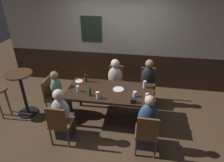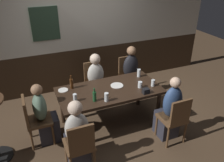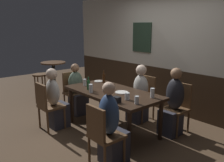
# 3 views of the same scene
# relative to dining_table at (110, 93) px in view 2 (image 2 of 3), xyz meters

# --- Properties ---
(ground_plane) EXTENTS (12.00, 12.00, 0.00)m
(ground_plane) POSITION_rel_dining_table_xyz_m (0.00, 0.00, -0.66)
(ground_plane) COLOR #4C3826
(wall_back) EXTENTS (6.40, 0.13, 2.60)m
(wall_back) POSITION_rel_dining_table_xyz_m (-0.01, 1.65, 0.64)
(wall_back) COLOR #332316
(wall_back) RESTS_ON ground_plane
(dining_table) EXTENTS (1.80, 0.90, 0.74)m
(dining_table) POSITION_rel_dining_table_xyz_m (0.00, 0.00, 0.00)
(dining_table) COLOR black
(dining_table) RESTS_ON ground_plane
(chair_head_west) EXTENTS (0.40, 0.40, 0.88)m
(chair_head_west) POSITION_rel_dining_table_xyz_m (-1.32, 0.00, -0.17)
(chair_head_west) COLOR brown
(chair_head_west) RESTS_ON ground_plane
(chair_right_far) EXTENTS (0.40, 0.40, 0.88)m
(chair_right_far) POSITION_rel_dining_table_xyz_m (0.79, 0.86, -0.17)
(chair_right_far) COLOR brown
(chair_right_far) RESTS_ON ground_plane
(chair_mid_far) EXTENTS (0.40, 0.40, 0.88)m
(chair_mid_far) POSITION_rel_dining_table_xyz_m (0.00, 0.86, -0.17)
(chair_mid_far) COLOR brown
(chair_mid_far) RESTS_ON ground_plane
(chair_left_near) EXTENTS (0.40, 0.40, 0.88)m
(chair_left_near) POSITION_rel_dining_table_xyz_m (-0.79, -0.86, -0.17)
(chair_left_near) COLOR brown
(chair_left_near) RESTS_ON ground_plane
(chair_right_near) EXTENTS (0.40, 0.40, 0.88)m
(chair_right_near) POSITION_rel_dining_table_xyz_m (0.79, -0.86, -0.17)
(chair_right_near) COLOR brown
(chair_right_near) RESTS_ON ground_plane
(person_head_west) EXTENTS (0.37, 0.34, 1.09)m
(person_head_west) POSITION_rel_dining_table_xyz_m (-1.15, 0.00, -0.21)
(person_head_west) COLOR #2D2D38
(person_head_west) RESTS_ON ground_plane
(person_right_far) EXTENTS (0.34, 0.37, 1.18)m
(person_right_far) POSITION_rel_dining_table_xyz_m (0.79, 0.70, -0.16)
(person_right_far) COLOR #2D2D38
(person_right_far) RESTS_ON ground_plane
(person_mid_far) EXTENTS (0.34, 0.37, 1.13)m
(person_mid_far) POSITION_rel_dining_table_xyz_m (-0.00, 0.70, -0.18)
(person_mid_far) COLOR #2D2D38
(person_mid_far) RESTS_ON ground_plane
(person_left_near) EXTENTS (0.34, 0.37, 1.13)m
(person_left_near) POSITION_rel_dining_table_xyz_m (-0.79, -0.70, -0.18)
(person_left_near) COLOR #2D2D38
(person_left_near) RESTS_ON ground_plane
(person_right_near) EXTENTS (0.34, 0.37, 1.17)m
(person_right_near) POSITION_rel_dining_table_xyz_m (0.79, -0.70, -0.17)
(person_right_near) COLOR #2D2D38
(person_right_near) RESTS_ON ground_plane
(tumbler_water) EXTENTS (0.06, 0.06, 0.12)m
(tumbler_water) POSITION_rel_dining_table_xyz_m (0.77, -0.18, 0.13)
(tumbler_water) COLOR silver
(tumbler_water) RESTS_ON dining_table
(pint_glass_stout) EXTENTS (0.08, 0.08, 0.11)m
(pint_glass_stout) POSITION_rel_dining_table_xyz_m (0.53, -0.14, 0.13)
(pint_glass_stout) COLOR silver
(pint_glass_stout) RESTS_ON dining_table
(pint_glass_pale) EXTENTS (0.07, 0.07, 0.16)m
(pint_glass_pale) POSITION_rel_dining_table_xyz_m (0.71, 0.24, 0.15)
(pint_glass_pale) COLOR silver
(pint_glass_pale) RESTS_ON dining_table
(tumbler_short) EXTENTS (0.07, 0.07, 0.15)m
(tumbler_short) POSITION_rel_dining_table_xyz_m (-0.19, -0.33, 0.14)
(tumbler_short) COLOR silver
(tumbler_short) RESTS_ON dining_table
(beer_glass_half) EXTENTS (0.06, 0.06, 0.13)m
(beer_glass_half) POSITION_rel_dining_table_xyz_m (-0.65, -0.14, 0.13)
(beer_glass_half) COLOR silver
(beer_glass_half) RESTS_ON dining_table
(beer_bottle_green) EXTENTS (0.06, 0.06, 0.23)m
(beer_bottle_green) POSITION_rel_dining_table_xyz_m (-0.36, -0.25, 0.17)
(beer_bottle_green) COLOR #194723
(beer_bottle_green) RESTS_ON dining_table
(beer_bottle_brown) EXTENTS (0.06, 0.06, 0.25)m
(beer_bottle_brown) POSITION_rel_dining_table_xyz_m (-0.60, 0.30, 0.18)
(beer_bottle_brown) COLOR #42230F
(beer_bottle_brown) RESTS_ON dining_table
(plate_white_large) EXTENTS (0.23, 0.23, 0.01)m
(plate_white_large) POSITION_rel_dining_table_xyz_m (0.17, 0.07, 0.08)
(plate_white_large) COLOR white
(plate_white_large) RESTS_ON dining_table
(plate_white_small) EXTENTS (0.17, 0.17, 0.01)m
(plate_white_small) POSITION_rel_dining_table_xyz_m (-0.76, 0.28, 0.08)
(plate_white_small) COLOR white
(plate_white_small) RESTS_ON dining_table
(condiment_caddy) EXTENTS (0.11, 0.09, 0.09)m
(condiment_caddy) POSITION_rel_dining_table_xyz_m (0.52, -0.36, 0.12)
(condiment_caddy) COLOR black
(condiment_caddy) RESTS_ON dining_table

